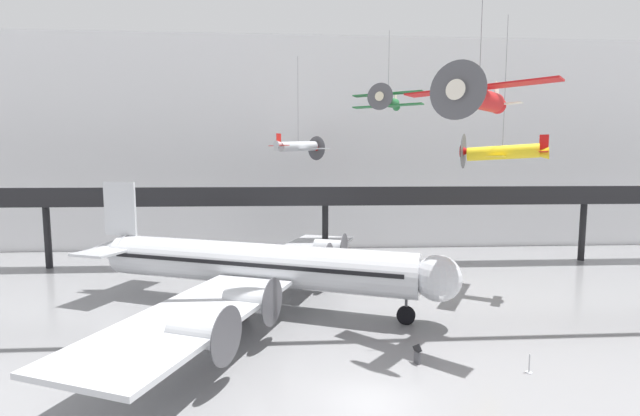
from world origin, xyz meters
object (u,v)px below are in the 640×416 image
(airliner_silver_main, at_px, (253,265))
(suspended_plane_red_highwing, at_px, (479,98))
(suspended_plane_yellow_lowwing, at_px, (502,153))
(stanchion_barrier, at_px, (529,367))
(suspended_plane_green_biplane, at_px, (388,102))
(info_sign_pedestal, at_px, (417,356))
(suspended_plane_silver_racer, at_px, (298,147))

(airliner_silver_main, height_order, suspended_plane_red_highwing, suspended_plane_red_highwing)
(suspended_plane_yellow_lowwing, relative_size, stanchion_barrier, 11.55)
(suspended_plane_green_biplane, xyz_separation_m, stanchion_barrier, (3.78, -19.10, -16.82))
(stanchion_barrier, bearing_deg, info_sign_pedestal, 166.13)
(suspended_plane_silver_racer, bearing_deg, suspended_plane_red_highwing, -109.48)
(suspended_plane_yellow_lowwing, height_order, stanchion_barrier, suspended_plane_yellow_lowwing)
(suspended_plane_green_biplane, xyz_separation_m, info_sign_pedestal, (-1.98, -17.68, -16.68))
(airliner_silver_main, xyz_separation_m, suspended_plane_silver_racer, (3.75, 16.75, 9.87))
(suspended_plane_green_biplane, distance_m, info_sign_pedestal, 24.39)
(suspended_plane_yellow_lowwing, relative_size, suspended_plane_silver_racer, 1.07)
(suspended_plane_yellow_lowwing, distance_m, suspended_plane_silver_racer, 22.49)
(airliner_silver_main, bearing_deg, suspended_plane_green_biplane, 52.64)
(suspended_plane_red_highwing, bearing_deg, suspended_plane_silver_racer, -114.34)
(suspended_plane_red_highwing, xyz_separation_m, suspended_plane_silver_racer, (-10.35, 24.86, -1.86))
(stanchion_barrier, distance_m, info_sign_pedestal, 5.94)
(airliner_silver_main, distance_m, suspended_plane_red_highwing, 20.06)
(suspended_plane_silver_racer, distance_m, info_sign_pedestal, 30.57)
(suspended_plane_red_highwing, xyz_separation_m, stanchion_barrier, (1.81, -3.55, -14.84))
(suspended_plane_red_highwing, relative_size, info_sign_pedestal, 7.96)
(suspended_plane_green_biplane, relative_size, suspended_plane_silver_racer, 0.64)
(airliner_silver_main, relative_size, suspended_plane_red_highwing, 3.58)
(suspended_plane_green_biplane, bearing_deg, stanchion_barrier, 40.80)
(suspended_plane_yellow_lowwing, relative_size, suspended_plane_green_biplane, 1.66)
(airliner_silver_main, relative_size, suspended_plane_yellow_lowwing, 2.84)
(info_sign_pedestal, bearing_deg, airliner_silver_main, 108.58)
(suspended_plane_green_biplane, bearing_deg, suspended_plane_yellow_lowwing, 87.36)
(suspended_plane_silver_racer, height_order, stanchion_barrier, suspended_plane_silver_racer)
(info_sign_pedestal, bearing_deg, stanchion_barrier, -40.03)
(airliner_silver_main, height_order, info_sign_pedestal, airliner_silver_main)
(airliner_silver_main, distance_m, stanchion_barrier, 19.97)
(suspended_plane_red_highwing, distance_m, suspended_plane_green_biplane, 15.80)
(suspended_plane_green_biplane, bearing_deg, info_sign_pedestal, 23.21)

